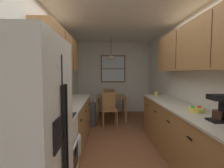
% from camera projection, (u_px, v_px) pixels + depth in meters
% --- Properties ---
extents(ground_plane, '(12.00, 12.00, 0.00)m').
position_uv_depth(ground_plane, '(119.00, 140.00, 3.55)').
color(ground_plane, brown).
extents(wall_left, '(0.10, 9.00, 2.55)m').
position_uv_depth(wall_left, '(54.00, 82.00, 3.40)').
color(wall_left, white).
rests_on(wall_left, ground).
extents(wall_right, '(0.10, 9.00, 2.55)m').
position_uv_depth(wall_right, '(182.00, 81.00, 3.51)').
color(wall_right, white).
rests_on(wall_right, ground).
extents(wall_back, '(4.40, 0.10, 2.55)m').
position_uv_depth(wall_back, '(113.00, 78.00, 6.10)').
color(wall_back, white).
rests_on(wall_back, ground).
extents(ceiling_slab, '(4.40, 9.00, 0.08)m').
position_uv_depth(ceiling_slab, '(120.00, 18.00, 3.36)').
color(ceiling_slab, white).
extents(refrigerator, '(0.70, 0.77, 1.75)m').
position_uv_depth(refrigerator, '(20.00, 150.00, 1.28)').
color(refrigerator, white).
rests_on(refrigerator, ground).
extents(stove_range, '(0.66, 0.60, 1.10)m').
position_uv_depth(stove_range, '(48.00, 154.00, 2.01)').
color(stove_range, white).
rests_on(stove_range, ground).
extents(microwave_over_range, '(0.39, 0.56, 0.35)m').
position_uv_depth(microwave_over_range, '(36.00, 54.00, 1.92)').
color(microwave_over_range, silver).
extents(counter_left, '(0.64, 2.00, 0.90)m').
position_uv_depth(counter_left, '(70.00, 123.00, 3.31)').
color(counter_left, olive).
rests_on(counter_left, ground).
extents(upper_cabinets_left, '(0.33, 2.08, 0.67)m').
position_uv_depth(upper_cabinets_left, '(61.00, 52.00, 3.15)').
color(upper_cabinets_left, olive).
extents(counter_right, '(0.64, 3.31, 0.90)m').
position_uv_depth(counter_right, '(187.00, 136.00, 2.61)').
color(counter_right, olive).
rests_on(counter_right, ground).
extents(upper_cabinets_right, '(0.33, 2.99, 0.75)m').
position_uv_depth(upper_cabinets_right, '(201.00, 45.00, 2.47)').
color(upper_cabinets_right, olive).
extents(dining_table, '(0.90, 0.84, 0.73)m').
position_uv_depth(dining_table, '(111.00, 99.00, 5.17)').
color(dining_table, brown).
rests_on(dining_table, ground).
extents(dining_chair_near, '(0.43, 0.43, 0.90)m').
position_uv_depth(dining_chair_near, '(109.00, 107.00, 4.55)').
color(dining_chair_near, olive).
rests_on(dining_chair_near, ground).
extents(dining_chair_far, '(0.43, 0.43, 0.90)m').
position_uv_depth(dining_chair_far, '(109.00, 100.00, 5.80)').
color(dining_chair_far, olive).
rests_on(dining_chair_far, ground).
extents(pendant_light, '(0.27, 0.27, 0.65)m').
position_uv_depth(pendant_light, '(111.00, 57.00, 5.07)').
color(pendant_light, black).
extents(back_window, '(0.89, 0.05, 0.98)m').
position_uv_depth(back_window, '(113.00, 69.00, 6.00)').
color(back_window, brown).
extents(trash_bin, '(0.29, 0.29, 0.64)m').
position_uv_depth(trash_bin, '(91.00, 114.00, 4.51)').
color(trash_bin, '#3F3F42').
rests_on(trash_bin, ground).
extents(storage_canister, '(0.13, 0.13, 0.21)m').
position_uv_depth(storage_canister, '(59.00, 103.00, 2.48)').
color(storage_canister, red).
rests_on(storage_canister, counter_left).
extents(dish_towel, '(0.02, 0.16, 0.24)m').
position_uv_depth(dish_towel, '(79.00, 146.00, 2.17)').
color(dish_towel, silver).
extents(coffee_maker, '(0.22, 0.18, 0.31)m').
position_uv_depth(coffee_maker, '(222.00, 108.00, 1.90)').
color(coffee_maker, black).
rests_on(coffee_maker, counter_right).
extents(mug_by_coffeemaker, '(0.12, 0.08, 0.09)m').
position_uv_depth(mug_by_coffeemaker, '(156.00, 94.00, 4.07)').
color(mug_by_coffeemaker, '#E5CC4C').
rests_on(mug_by_coffeemaker, counter_right).
extents(fruit_bowl, '(0.22, 0.22, 0.09)m').
position_uv_depth(fruit_bowl, '(196.00, 109.00, 2.38)').
color(fruit_bowl, '#E5D14C').
rests_on(fruit_bowl, counter_right).
extents(table_serving_bowl, '(0.21, 0.21, 0.06)m').
position_uv_depth(table_serving_bowl, '(109.00, 95.00, 5.22)').
color(table_serving_bowl, '#4C7299').
rests_on(table_serving_bowl, dining_table).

